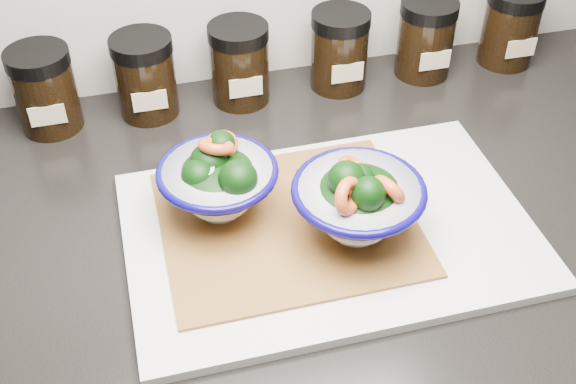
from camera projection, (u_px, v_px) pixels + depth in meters
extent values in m
cube|color=black|center=(268.00, 225.00, 0.85)|extent=(3.50, 0.60, 0.04)
cube|color=beige|center=(329.00, 231.00, 0.81)|extent=(0.45, 0.30, 0.01)
cube|color=#9C672E|center=(288.00, 223.00, 0.81)|extent=(0.28, 0.24, 0.00)
cylinder|color=white|center=(220.00, 207.00, 0.82)|extent=(0.05, 0.05, 0.01)
ellipsoid|color=white|center=(219.00, 197.00, 0.81)|extent=(0.07, 0.07, 0.03)
torus|color=#090552|center=(217.00, 172.00, 0.78)|extent=(0.13, 0.13, 0.01)
torus|color=#090552|center=(218.00, 181.00, 0.79)|extent=(0.11, 0.11, 0.00)
ellipsoid|color=black|center=(218.00, 179.00, 0.79)|extent=(0.10, 0.10, 0.04)
ellipsoid|color=black|center=(209.00, 160.00, 0.78)|extent=(0.04, 0.04, 0.04)
cylinder|color=#477233|center=(210.00, 171.00, 0.79)|extent=(0.02, 0.01, 0.03)
ellipsoid|color=black|center=(199.00, 176.00, 0.77)|extent=(0.04, 0.04, 0.04)
cylinder|color=#477233|center=(200.00, 186.00, 0.78)|extent=(0.01, 0.01, 0.03)
ellipsoid|color=black|center=(220.00, 149.00, 0.80)|extent=(0.03, 0.03, 0.04)
cylinder|color=#477233|center=(221.00, 158.00, 0.81)|extent=(0.02, 0.01, 0.02)
ellipsoid|color=black|center=(238.00, 178.00, 0.76)|extent=(0.04, 0.04, 0.04)
cylinder|color=#477233|center=(239.00, 189.00, 0.77)|extent=(0.01, 0.01, 0.03)
ellipsoid|color=black|center=(221.00, 143.00, 0.79)|extent=(0.03, 0.03, 0.03)
cylinder|color=#477233|center=(221.00, 151.00, 0.80)|extent=(0.01, 0.01, 0.02)
torus|color=#C75725|center=(221.00, 145.00, 0.79)|extent=(0.05, 0.05, 0.04)
torus|color=#C75725|center=(216.00, 147.00, 0.77)|extent=(0.05, 0.05, 0.03)
torus|color=#C75725|center=(239.00, 182.00, 0.76)|extent=(0.06, 0.04, 0.05)
cylinder|color=#CCBC8E|center=(216.00, 152.00, 0.78)|extent=(0.02, 0.02, 0.01)
cylinder|color=#CCBC8E|center=(205.00, 169.00, 0.77)|extent=(0.02, 0.02, 0.01)
cylinder|color=white|center=(356.00, 228.00, 0.79)|extent=(0.05, 0.05, 0.01)
ellipsoid|color=white|center=(357.00, 218.00, 0.78)|extent=(0.08, 0.08, 0.04)
torus|color=#090552|center=(359.00, 190.00, 0.75)|extent=(0.14, 0.14, 0.01)
torus|color=#090552|center=(358.00, 201.00, 0.76)|extent=(0.12, 0.12, 0.00)
ellipsoid|color=black|center=(358.00, 198.00, 0.76)|extent=(0.11, 0.11, 0.05)
ellipsoid|color=black|center=(359.00, 180.00, 0.76)|extent=(0.03, 0.03, 0.04)
cylinder|color=#477233|center=(358.00, 188.00, 0.77)|extent=(0.01, 0.02, 0.02)
ellipsoid|color=black|center=(346.00, 180.00, 0.74)|extent=(0.04, 0.04, 0.04)
cylinder|color=#477233|center=(346.00, 190.00, 0.75)|extent=(0.01, 0.02, 0.03)
ellipsoid|color=black|center=(368.00, 194.00, 0.73)|extent=(0.04, 0.04, 0.04)
cylinder|color=#477233|center=(367.00, 204.00, 0.73)|extent=(0.01, 0.01, 0.02)
torus|color=#C75725|center=(388.00, 190.00, 0.74)|extent=(0.05, 0.05, 0.05)
torus|color=#C75725|center=(351.00, 182.00, 0.74)|extent=(0.06, 0.06, 0.04)
torus|color=#C75725|center=(355.00, 167.00, 0.77)|extent=(0.05, 0.05, 0.04)
torus|color=#C75725|center=(348.00, 196.00, 0.72)|extent=(0.05, 0.04, 0.05)
cylinder|color=#CCBC8E|center=(378.00, 188.00, 0.74)|extent=(0.02, 0.02, 0.01)
cylinder|color=black|center=(47.00, 96.00, 0.94)|extent=(0.08, 0.08, 0.09)
cylinder|color=black|center=(36.00, 58.00, 0.90)|extent=(0.08, 0.08, 0.02)
cube|color=#C6B793|center=(48.00, 116.00, 0.91)|extent=(0.04, 0.00, 0.03)
cylinder|color=black|center=(146.00, 82.00, 0.96)|extent=(0.08, 0.08, 0.09)
cylinder|color=black|center=(140.00, 45.00, 0.93)|extent=(0.08, 0.08, 0.02)
cube|color=#C6B793|center=(150.00, 101.00, 0.94)|extent=(0.05, 0.00, 0.03)
cylinder|color=black|center=(240.00, 69.00, 0.99)|extent=(0.08, 0.08, 0.09)
cylinder|color=black|center=(238.00, 32.00, 0.95)|extent=(0.08, 0.08, 0.02)
cube|color=#C6B793|center=(246.00, 87.00, 0.96)|extent=(0.04, 0.00, 0.03)
cylinder|color=black|center=(339.00, 56.00, 1.01)|extent=(0.08, 0.08, 0.09)
cylinder|color=black|center=(341.00, 19.00, 0.98)|extent=(0.08, 0.08, 0.02)
cube|color=#C6B793|center=(348.00, 73.00, 0.99)|extent=(0.04, 0.00, 0.03)
cylinder|color=black|center=(425.00, 44.00, 1.04)|extent=(0.08, 0.08, 0.09)
cylinder|color=black|center=(430.00, 8.00, 1.00)|extent=(0.08, 0.08, 0.02)
cube|color=#C6B793|center=(435.00, 61.00, 1.01)|extent=(0.05, 0.00, 0.03)
cylinder|color=black|center=(509.00, 32.00, 1.06)|extent=(0.08, 0.08, 0.09)
cube|color=#C6B793|center=(521.00, 48.00, 1.04)|extent=(0.05, 0.00, 0.03)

